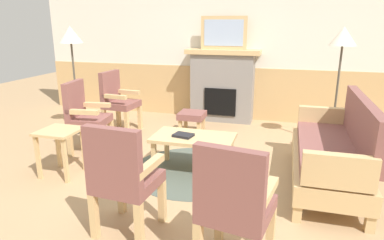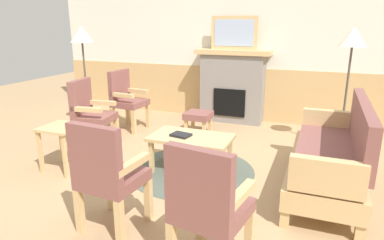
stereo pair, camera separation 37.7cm
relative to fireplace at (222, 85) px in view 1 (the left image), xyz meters
The scene contains 16 objects.
ground_plane 2.44m from the fireplace, 90.00° to the right, with size 14.00×14.00×0.00m, color tan.
wall_back 0.70m from the fireplace, 90.00° to the left, with size 7.20×0.14×2.70m.
fireplace is the anchor object (origin of this frame).
framed_picture 0.91m from the fireplace, 90.00° to the left, with size 0.80×0.04×0.56m.
couch 2.80m from the fireplace, 53.77° to the right, with size 0.70×1.80×0.98m.
coffee_table 2.30m from the fireplace, 87.49° to the right, with size 0.96×0.56×0.44m.
round_rug 2.38m from the fireplace, 87.49° to the right, with size 1.53×1.53×0.01m, color #4C564C.
book_on_table 2.34m from the fireplace, 90.29° to the right, with size 0.22×0.17×0.03m, color black.
footstool 1.04m from the fireplace, 108.21° to the right, with size 0.40×0.40×0.36m.
armchair_near_fireplace 2.56m from the fireplace, 126.02° to the right, with size 0.54×0.54×0.98m.
armchair_by_window_left 1.87m from the fireplace, 144.50° to the right, with size 0.52×0.52×0.98m.
armchair_front_left 3.68m from the fireplace, 91.67° to the right, with size 0.52×0.52×0.98m.
armchair_front_center 3.95m from the fireplace, 77.85° to the right, with size 0.55×0.55×0.98m.
side_table 3.12m from the fireplace, 115.76° to the right, with size 0.44×0.44×0.55m.
floor_lamp_by_couch 2.15m from the fireplace, 25.50° to the right, with size 0.36×0.36×1.68m.
floor_lamp_by_chairs 2.62m from the fireplace, 147.93° to the right, with size 0.36×0.36×1.68m.
Camera 1 is at (1.13, -3.62, 1.74)m, focal length 31.94 mm.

